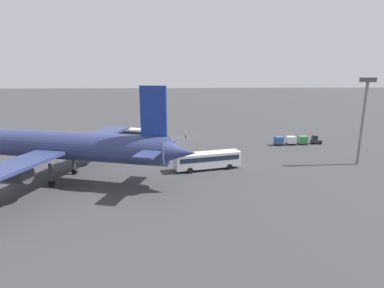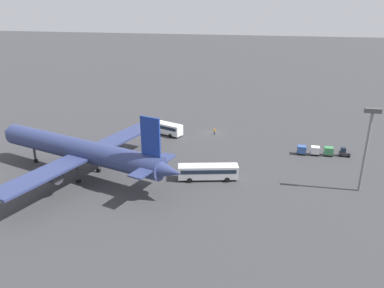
{
  "view_description": "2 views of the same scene",
  "coord_description": "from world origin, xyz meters",
  "px_view_note": "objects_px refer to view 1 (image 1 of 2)",
  "views": [
    {
      "loc": [
        2.77,
        78.32,
        16.46
      ],
      "look_at": [
        -0.91,
        22.06,
        3.33
      ],
      "focal_mm": 28.0,
      "sensor_mm": 36.0,
      "label": 1
    },
    {
      "loc": [
        -13.94,
        93.9,
        33.46
      ],
      "look_at": [
        1.33,
        20.96,
        4.66
      ],
      "focal_mm": 35.0,
      "sensor_mm": 36.0,
      "label": 2
    }
  ],
  "objects_px": {
    "airplane": "(53,145)",
    "shuttle_bus_far": "(208,159)",
    "shuttle_bus_near": "(132,133)",
    "cargo_cart_blue": "(279,140)",
    "cargo_cart_green": "(303,140)",
    "worker_person": "(186,135)",
    "baggage_tug": "(316,140)",
    "cargo_cart_white": "(291,140)"
  },
  "relations": [
    {
      "from": "airplane",
      "to": "shuttle_bus_far",
      "type": "relative_size",
      "value": 3.77
    },
    {
      "from": "airplane",
      "to": "shuttle_bus_near",
      "type": "relative_size",
      "value": 3.85
    },
    {
      "from": "airplane",
      "to": "cargo_cart_blue",
      "type": "relative_size",
      "value": 22.15
    },
    {
      "from": "cargo_cart_green",
      "to": "shuttle_bus_near",
      "type": "bearing_deg",
      "value": -9.46
    },
    {
      "from": "worker_person",
      "to": "cargo_cart_blue",
      "type": "bearing_deg",
      "value": 156.41
    },
    {
      "from": "shuttle_bus_near",
      "to": "baggage_tug",
      "type": "distance_m",
      "value": 45.36
    },
    {
      "from": "shuttle_bus_near",
      "to": "baggage_tug",
      "type": "xyz_separation_m",
      "value": [
        -44.89,
        6.45,
        -0.95
      ]
    },
    {
      "from": "shuttle_bus_near",
      "to": "cargo_cart_blue",
      "type": "height_order",
      "value": "shuttle_bus_near"
    },
    {
      "from": "shuttle_bus_near",
      "to": "worker_person",
      "type": "bearing_deg",
      "value": -148.42
    },
    {
      "from": "baggage_tug",
      "to": "cargo_cart_green",
      "type": "height_order",
      "value": "baggage_tug"
    },
    {
      "from": "baggage_tug",
      "to": "cargo_cart_blue",
      "type": "height_order",
      "value": "baggage_tug"
    },
    {
      "from": "worker_person",
      "to": "cargo_cart_green",
      "type": "height_order",
      "value": "cargo_cart_green"
    },
    {
      "from": "worker_person",
      "to": "shuttle_bus_near",
      "type": "bearing_deg",
      "value": 9.12
    },
    {
      "from": "shuttle_bus_near",
      "to": "worker_person",
      "type": "xyz_separation_m",
      "value": [
        -13.68,
        -2.2,
        -1.02
      ]
    },
    {
      "from": "airplane",
      "to": "shuttle_bus_near",
      "type": "distance_m",
      "value": 29.67
    },
    {
      "from": "cargo_cart_white",
      "to": "cargo_cart_blue",
      "type": "xyz_separation_m",
      "value": [
        2.99,
        0.17,
        0.0
      ]
    },
    {
      "from": "cargo_cart_white",
      "to": "cargo_cart_blue",
      "type": "height_order",
      "value": "same"
    },
    {
      "from": "baggage_tug",
      "to": "airplane",
      "type": "bearing_deg",
      "value": 24.22
    },
    {
      "from": "cargo_cart_blue",
      "to": "baggage_tug",
      "type": "bearing_deg",
      "value": -174.82
    },
    {
      "from": "airplane",
      "to": "cargo_cart_white",
      "type": "relative_size",
      "value": 22.15
    },
    {
      "from": "baggage_tug",
      "to": "cargo_cart_blue",
      "type": "bearing_deg",
      "value": 7.22
    },
    {
      "from": "shuttle_bus_far",
      "to": "cargo_cart_white",
      "type": "distance_m",
      "value": 28.03
    },
    {
      "from": "airplane",
      "to": "baggage_tug",
      "type": "relative_size",
      "value": 18.67
    },
    {
      "from": "shuttle_bus_far",
      "to": "worker_person",
      "type": "xyz_separation_m",
      "value": [
        2.76,
        -26.7,
        -0.96
      ]
    },
    {
      "from": "baggage_tug",
      "to": "worker_person",
      "type": "bearing_deg",
      "value": -13.44
    },
    {
      "from": "shuttle_bus_far",
      "to": "cargo_cart_green",
      "type": "xyz_separation_m",
      "value": [
        -24.99,
        -17.6,
        -0.64
      ]
    },
    {
      "from": "shuttle_bus_far",
      "to": "worker_person",
      "type": "height_order",
      "value": "shuttle_bus_far"
    },
    {
      "from": "baggage_tug",
      "to": "cargo_cart_white",
      "type": "height_order",
      "value": "baggage_tug"
    },
    {
      "from": "shuttle_bus_near",
      "to": "baggage_tug",
      "type": "bearing_deg",
      "value": -165.71
    },
    {
      "from": "airplane",
      "to": "cargo_cart_white",
      "type": "xyz_separation_m",
      "value": [
        -46.89,
        -21.06,
        -4.43
      ]
    },
    {
      "from": "airplane",
      "to": "cargo_cart_green",
      "type": "xyz_separation_m",
      "value": [
        -49.88,
        -21.29,
        -4.43
      ]
    },
    {
      "from": "cargo_cart_green",
      "to": "worker_person",
      "type": "bearing_deg",
      "value": -18.15
    },
    {
      "from": "shuttle_bus_far",
      "to": "cargo_cart_blue",
      "type": "height_order",
      "value": "shuttle_bus_far"
    },
    {
      "from": "cargo_cart_white",
      "to": "worker_person",
      "type": "bearing_deg",
      "value": -20.66
    },
    {
      "from": "shuttle_bus_near",
      "to": "worker_person",
      "type": "distance_m",
      "value": 13.89
    },
    {
      "from": "shuttle_bus_far",
      "to": "cargo_cart_white",
      "type": "height_order",
      "value": "shuttle_bus_far"
    },
    {
      "from": "shuttle_bus_near",
      "to": "shuttle_bus_far",
      "type": "height_order",
      "value": "shuttle_bus_near"
    },
    {
      "from": "shuttle_bus_far",
      "to": "cargo_cart_white",
      "type": "relative_size",
      "value": 5.88
    },
    {
      "from": "shuttle_bus_far",
      "to": "cargo_cart_blue",
      "type": "distance_m",
      "value": 25.64
    },
    {
      "from": "cargo_cart_green",
      "to": "cargo_cart_blue",
      "type": "bearing_deg",
      "value": 3.84
    },
    {
      "from": "cargo_cart_white",
      "to": "baggage_tug",
      "type": "bearing_deg",
      "value": -173.91
    },
    {
      "from": "baggage_tug",
      "to": "worker_person",
      "type": "xyz_separation_m",
      "value": [
        31.21,
        -8.64,
        -0.07
      ]
    }
  ]
}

